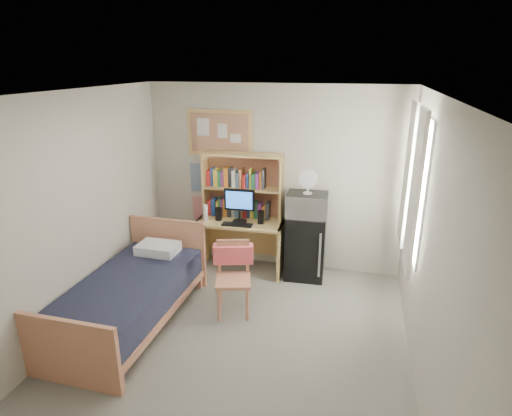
% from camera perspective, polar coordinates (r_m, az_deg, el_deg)
% --- Properties ---
extents(floor, '(3.60, 4.20, 0.02)m').
position_cam_1_polar(floor, '(4.76, -3.09, -18.25)').
color(floor, gray).
rests_on(floor, ground).
extents(ceiling, '(3.60, 4.20, 0.02)m').
position_cam_1_polar(ceiling, '(3.80, -3.80, 14.89)').
color(ceiling, silver).
rests_on(ceiling, wall_back).
extents(wall_back, '(3.60, 0.04, 2.60)m').
position_cam_1_polar(wall_back, '(6.04, 2.42, 3.91)').
color(wall_back, beige).
rests_on(wall_back, floor).
extents(wall_front, '(3.60, 0.04, 2.60)m').
position_cam_1_polar(wall_front, '(2.46, -18.93, -21.87)').
color(wall_front, beige).
rests_on(wall_front, floor).
extents(wall_left, '(0.04, 4.20, 2.60)m').
position_cam_1_polar(wall_left, '(4.92, -23.91, -1.33)').
color(wall_left, beige).
rests_on(wall_left, floor).
extents(wall_right, '(0.04, 4.20, 2.60)m').
position_cam_1_polar(wall_right, '(4.00, 22.21, -5.61)').
color(wall_right, beige).
rests_on(wall_right, floor).
extents(window_unit, '(0.10, 1.40, 1.70)m').
position_cam_1_polar(window_unit, '(5.02, 20.32, 3.15)').
color(window_unit, white).
rests_on(window_unit, wall_right).
extents(curtain_left, '(0.04, 0.55, 1.70)m').
position_cam_1_polar(curtain_left, '(4.64, 20.43, 1.87)').
color(curtain_left, white).
rests_on(curtain_left, wall_right).
extents(curtain_right, '(0.04, 0.55, 1.70)m').
position_cam_1_polar(curtain_right, '(5.40, 19.59, 4.29)').
color(curtain_right, white).
rests_on(curtain_right, wall_right).
extents(bulletin_board, '(0.94, 0.03, 0.64)m').
position_cam_1_polar(bulletin_board, '(6.09, -4.85, 9.95)').
color(bulletin_board, tan).
rests_on(bulletin_board, wall_back).
extents(poster_wave, '(0.30, 0.01, 0.42)m').
position_cam_1_polar(poster_wave, '(6.34, -7.42, 4.03)').
color(poster_wave, '#214C85').
rests_on(poster_wave, wall_back).
extents(poster_japan, '(0.28, 0.01, 0.36)m').
position_cam_1_polar(poster_japan, '(6.48, -7.25, 0.01)').
color(poster_japan, red).
rests_on(poster_japan, wall_back).
extents(desk, '(1.23, 0.64, 0.76)m').
position_cam_1_polar(desk, '(6.14, -2.01, -4.96)').
color(desk, '#DEB76C').
rests_on(desk, floor).
extents(desk_chair, '(0.54, 0.54, 0.88)m').
position_cam_1_polar(desk_chair, '(5.09, -3.06, -9.55)').
color(desk_chair, tan).
rests_on(desk_chair, floor).
extents(mini_fridge, '(0.55, 0.55, 0.90)m').
position_cam_1_polar(mini_fridge, '(5.98, 6.63, -5.01)').
color(mini_fridge, black).
rests_on(mini_fridge, floor).
extents(bed, '(1.06, 2.05, 0.56)m').
position_cam_1_polar(bed, '(5.18, -16.55, -11.92)').
color(bed, black).
rests_on(bed, floor).
extents(hutch, '(1.13, 0.31, 0.92)m').
position_cam_1_polar(hutch, '(5.99, -1.75, 2.97)').
color(hutch, '#DEB76C').
rests_on(hutch, desk).
extents(monitor, '(0.42, 0.04, 0.45)m').
position_cam_1_polar(monitor, '(5.86, -2.22, 0.20)').
color(monitor, black).
rests_on(monitor, desk).
extents(keyboard, '(0.42, 0.14, 0.02)m').
position_cam_1_polar(keyboard, '(5.81, -2.54, -2.23)').
color(keyboard, black).
rests_on(keyboard, desk).
extents(speaker_left, '(0.08, 0.08, 0.19)m').
position_cam_1_polar(speaker_left, '(5.99, -4.99, -0.79)').
color(speaker_left, black).
rests_on(speaker_left, desk).
extents(speaker_right, '(0.08, 0.08, 0.18)m').
position_cam_1_polar(speaker_right, '(5.85, 0.65, -1.24)').
color(speaker_right, black).
rests_on(speaker_right, desk).
extents(water_bottle, '(0.07, 0.07, 0.23)m').
position_cam_1_polar(water_bottle, '(6.00, -6.75, -0.61)').
color(water_bottle, white).
rests_on(water_bottle, desk).
extents(hoodie, '(0.50, 0.27, 0.23)m').
position_cam_1_polar(hoodie, '(5.16, -3.05, -6.12)').
color(hoodie, '#FE6063').
rests_on(hoodie, desk_chair).
extents(microwave, '(0.55, 0.43, 0.31)m').
position_cam_1_polar(microwave, '(5.74, 6.83, 0.43)').
color(microwave, silver).
rests_on(microwave, mini_fridge).
extents(desk_fan, '(0.25, 0.25, 0.30)m').
position_cam_1_polar(desk_fan, '(5.65, 6.95, 3.36)').
color(desk_fan, white).
rests_on(desk_fan, microwave).
extents(pillow, '(0.51, 0.36, 0.12)m').
position_cam_1_polar(pillow, '(5.60, -12.94, -5.27)').
color(pillow, white).
rests_on(pillow, bed).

